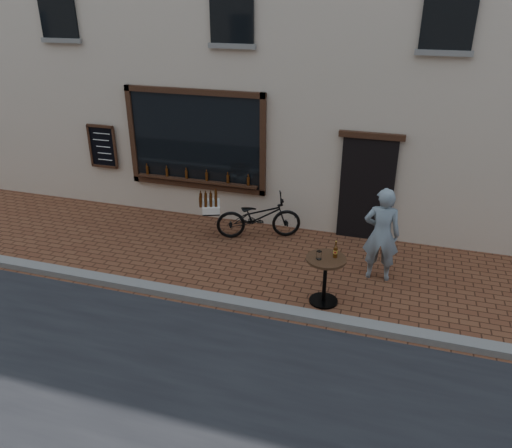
# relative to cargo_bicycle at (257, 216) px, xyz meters

# --- Properties ---
(ground) EXTENTS (90.00, 90.00, 0.00)m
(ground) POSITION_rel_cargo_bicycle_xyz_m (0.29, -2.82, -0.49)
(ground) COLOR brown
(ground) RESTS_ON ground
(kerb) EXTENTS (90.00, 0.25, 0.12)m
(kerb) POSITION_rel_cargo_bicycle_xyz_m (0.29, -2.62, -0.43)
(kerb) COLOR slate
(kerb) RESTS_ON ground
(cargo_bicycle) EXTENTS (2.15, 1.29, 1.02)m
(cargo_bicycle) POSITION_rel_cargo_bicycle_xyz_m (0.00, 0.00, 0.00)
(cargo_bicycle) COLOR black
(cargo_bicycle) RESTS_ON ground
(bistro_table) EXTENTS (0.67, 0.67, 1.15)m
(bistro_table) POSITION_rel_cargo_bicycle_xyz_m (1.83, -2.05, 0.13)
(bistro_table) COLOR black
(bistro_table) RESTS_ON ground
(pedestrian) EXTENTS (0.67, 0.45, 1.78)m
(pedestrian) POSITION_rel_cargo_bicycle_xyz_m (2.63, -0.95, 0.41)
(pedestrian) COLOR gray
(pedestrian) RESTS_ON ground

